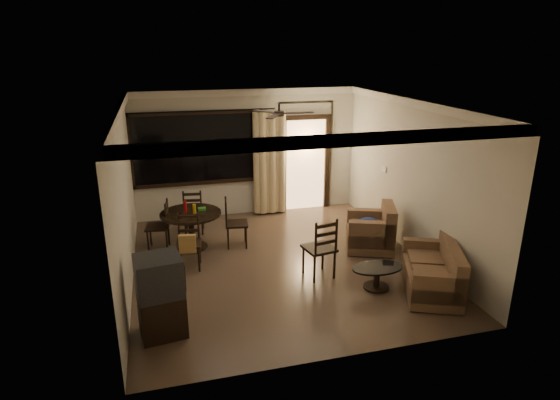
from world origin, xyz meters
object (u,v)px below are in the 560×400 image
object	(u,v)px
dining_chair_west	(159,235)
dining_chair_east	(236,232)
dining_table	(191,220)
side_chair	(319,259)
dining_chair_south	(189,252)
armchair	(373,231)
coffee_table	(377,274)
sofa	(435,273)
dining_chair_north	(194,219)
tv_cabinet	(161,296)

from	to	relation	value
dining_chair_west	dining_chair_east	world-z (taller)	same
dining_table	side_chair	distance (m)	2.61
dining_chair_south	armchair	world-z (taller)	dining_chair_south
coffee_table	armchair	bearing A→B (deg)	66.98
dining_chair_east	dining_chair_south	size ratio (longest dim) A/B	1.00
dining_chair_south	coffee_table	bearing A→B (deg)	-19.79
dining_chair_south	sofa	world-z (taller)	dining_chair_south
dining_chair_north	sofa	xyz separation A→B (m)	(3.42, -3.42, 0.02)
dining_chair_north	armchair	size ratio (longest dim) A/B	0.87
dining_chair_west	armchair	world-z (taller)	dining_chair_west
tv_cabinet	side_chair	size ratio (longest dim) A/B	1.06
sofa	armchair	distance (m)	1.73
dining_table	dining_chair_south	world-z (taller)	dining_chair_south
dining_chair_west	side_chair	xyz separation A→B (m)	(2.56, -1.83, 0.03)
dining_chair_south	sofa	bearing A→B (deg)	-18.29
dining_chair_south	dining_chair_east	bearing A→B (deg)	45.70
sofa	coffee_table	distance (m)	0.89
dining_chair_east	tv_cabinet	distance (m)	2.99
dining_table	dining_chair_east	bearing A→B (deg)	-7.96
dining_chair_east	side_chair	world-z (taller)	side_chair
dining_chair_east	dining_chair_south	xyz separation A→B (m)	(-0.95, -0.73, 0.02)
armchair	dining_chair_east	bearing A→B (deg)	-177.47
dining_chair_east	tv_cabinet	xyz separation A→B (m)	(-1.45, -2.61, 0.28)
dining_table	coffee_table	size ratio (longest dim) A/B	1.36
tv_cabinet	sofa	world-z (taller)	tv_cabinet
armchair	coffee_table	distance (m)	1.53
dining_chair_south	side_chair	size ratio (longest dim) A/B	0.90
dining_chair_east	side_chair	distance (m)	1.96
dining_chair_east	dining_chair_south	world-z (taller)	same
tv_cabinet	sofa	size ratio (longest dim) A/B	0.69
armchair	dining_chair_north	bearing A→B (deg)	172.61
dining_chair_east	armchair	size ratio (longest dim) A/B	0.87
dining_chair_south	tv_cabinet	bearing A→B (deg)	-97.06
dining_chair_east	coffee_table	xyz separation A→B (m)	(1.88, -2.21, -0.04)
dining_table	armchair	xyz separation A→B (m)	(3.30, -0.93, -0.21)
dining_chair_east	coffee_table	size ratio (longest dim) A/B	1.13
tv_cabinet	armchair	world-z (taller)	tv_cabinet
sofa	dining_chair_east	bearing A→B (deg)	160.07
tv_cabinet	side_chair	distance (m)	2.77
dining_chair_north	coffee_table	xyz separation A→B (m)	(2.60, -3.11, -0.04)
dining_chair_north	sofa	size ratio (longest dim) A/B	0.59
dining_chair_west	armchair	size ratio (longest dim) A/B	0.87
tv_cabinet	dining_chair_west	bearing A→B (deg)	81.86
dining_table	sofa	bearing A→B (deg)	-36.83
armchair	coffee_table	xyz separation A→B (m)	(-0.60, -1.40, -0.11)
dining_chair_south	tv_cabinet	size ratio (longest dim) A/B	0.85
side_chair	dining_chair_west	bearing A→B (deg)	-46.20
dining_chair_north	dining_chair_west	bearing A→B (deg)	50.83
dining_chair_south	dining_chair_north	distance (m)	1.64
dining_chair_north	sofa	distance (m)	4.84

